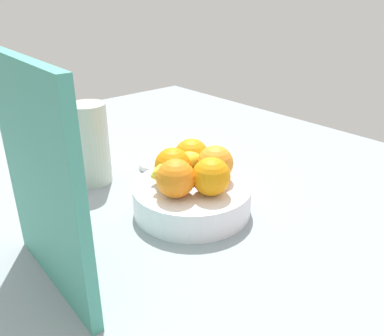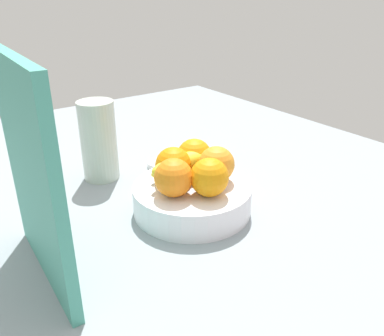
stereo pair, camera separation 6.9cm
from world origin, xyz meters
The scene contains 11 objects.
ground_plane centered at (0.00, 0.00, -1.50)cm, with size 180.00×140.00×3.00cm, color gray.
fruit_bowl centered at (-3.65, 1.26, 3.02)cm, with size 24.95×24.95×6.04cm, color white.
orange_front_left centered at (-8.94, 0.90, 9.90)cm, with size 7.73×7.73×7.73cm, color orange.
orange_front_right centered at (-4.92, -4.14, 9.90)cm, with size 7.73×7.73×7.73cm, color orange.
orange_center centered at (1.43, -3.04, 9.90)cm, with size 7.73×7.73×7.73cm, color orange.
orange_back_left centered at (0.42, 3.41, 9.90)cm, with size 7.73×7.73×7.73cm, color orange.
orange_back_right centered at (-4.95, 6.67, 9.90)cm, with size 7.73×7.73×7.73cm, color orange.
banana_bunch centered at (-0.33, 0.11, 9.14)cm, with size 8.05×18.57×6.20cm.
cutting_board centered at (-6.22, 32.65, 18.00)cm, with size 28.00×1.80×36.00cm, color teal.
thermos_tumbler centered at (22.90, 10.00, 9.80)cm, with size 8.73×8.73×19.61cm, color #B3C1B3.
jar_lid centered at (19.62, -5.62, 0.75)cm, with size 7.60×7.60×1.50cm, color white.
Camera 2 is at (-63.85, 44.94, 44.17)cm, focal length 37.37 mm.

